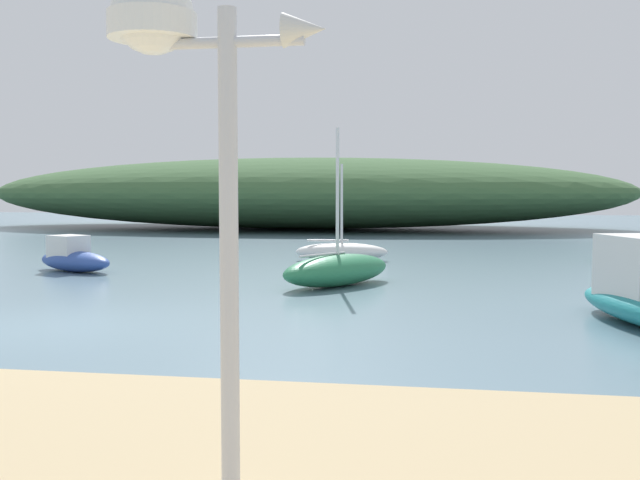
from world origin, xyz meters
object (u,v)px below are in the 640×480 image
object	(u,v)px
sailboat_by_sandbar	(342,251)
sailboat_west_reach	(337,270)
motorboat_outer_mooring	(73,258)
mast_structure	(175,63)

from	to	relation	value
sailboat_by_sandbar	sailboat_west_reach	xyz separation A→B (m)	(0.72, -6.08, 0.08)
motorboat_outer_mooring	sailboat_by_sandbar	world-z (taller)	sailboat_by_sandbar
sailboat_by_sandbar	sailboat_west_reach	distance (m)	6.12
motorboat_outer_mooring	mast_structure	bearing A→B (deg)	-59.49
motorboat_outer_mooring	sailboat_by_sandbar	size ratio (longest dim) A/B	0.94
mast_structure	sailboat_west_reach	distance (m)	12.59
mast_structure	sailboat_west_reach	world-z (taller)	sailboat_west_reach
mast_structure	motorboat_outer_mooring	bearing A→B (deg)	120.51
motorboat_outer_mooring	sailboat_by_sandbar	distance (m)	8.10
motorboat_outer_mooring	sailboat_by_sandbar	bearing A→B (deg)	31.58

